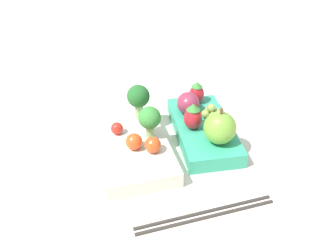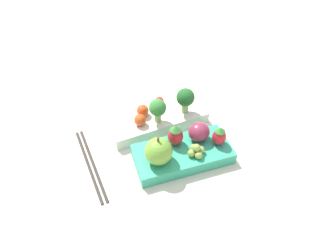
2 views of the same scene
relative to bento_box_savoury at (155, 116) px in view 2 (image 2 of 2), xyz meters
name	(u,v)px [view 2 (image 2 of 2)]	position (x,y,z in m)	size (l,w,h in m)	color
ground_plane	(165,141)	(-0.01, -0.07, -0.01)	(4.00, 4.00, 0.00)	beige
bento_box_savoury	(155,116)	(0.00, 0.00, 0.00)	(0.23, 0.12, 0.03)	silver
bento_box_fruit	(183,154)	(0.01, -0.14, 0.00)	(0.21, 0.12, 0.03)	#33A87F
broccoli_floret_0	(185,98)	(0.06, -0.03, 0.05)	(0.04, 0.04, 0.06)	#93B770
broccoli_floret_1	(157,109)	(-0.01, -0.03, 0.05)	(0.04, 0.04, 0.06)	#93B770
cherry_tomato_0	(159,101)	(0.02, 0.02, 0.02)	(0.02, 0.02, 0.02)	red
cherry_tomato_1	(140,120)	(-0.05, -0.03, 0.03)	(0.03, 0.03, 0.03)	#DB4C1E
cherry_tomato_2	(143,111)	(-0.03, 0.00, 0.03)	(0.03, 0.03, 0.03)	#DB4C1E
apple	(159,151)	(-0.05, -0.14, 0.04)	(0.06, 0.06, 0.07)	#70A838
strawberry_0	(219,136)	(0.08, -0.15, 0.04)	(0.03, 0.03, 0.05)	red
strawberry_1	(175,135)	(0.00, -0.11, 0.04)	(0.03, 0.03, 0.05)	red
plum	(199,132)	(0.05, -0.12, 0.03)	(0.05, 0.04, 0.04)	#892D47
grape_cluster	(196,151)	(0.03, -0.16, 0.02)	(0.04, 0.04, 0.03)	#8EA84C
chopsticks_pair	(91,165)	(-0.18, -0.08, -0.01)	(0.02, 0.21, 0.01)	#332D28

